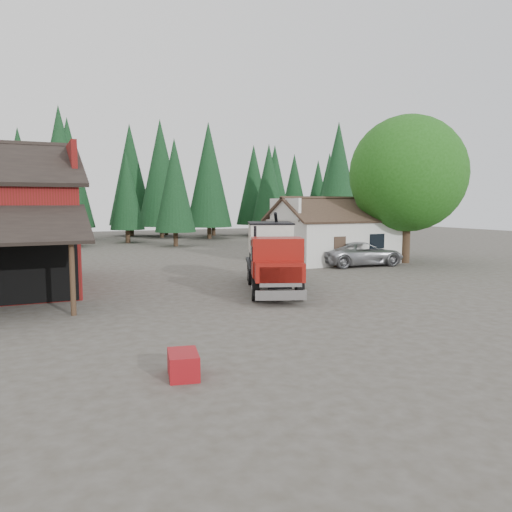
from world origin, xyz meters
name	(u,v)px	position (x,y,z in m)	size (l,w,h in m)	color
ground	(234,313)	(0.00, 0.00, 0.00)	(120.00, 120.00, 0.00)	#413C33
farmhouse	(334,238)	(13.00, 13.00, 1.67)	(8.60, 6.42, 4.65)	silver
deciduous_tree	(408,178)	(17.01, 9.97, 5.91)	(8.00, 8.00, 10.20)	#382619
conifer_backdrop	(96,240)	(0.00, 42.00, 0.00)	(76.00, 16.00, 16.00)	black
near_pine_b	(175,185)	(6.00, 30.00, 5.89)	(3.96, 3.96, 10.40)	#382619
near_pine_c	(338,176)	(22.00, 26.00, 6.89)	(4.84, 4.84, 12.40)	#382619
near_pine_d	(60,169)	(-4.00, 34.00, 7.39)	(5.28, 5.28, 13.40)	#382619
feed_truck	(272,254)	(3.61, 4.02, 1.74)	(5.05, 8.46, 3.72)	black
silver_car	(361,254)	(13.22, 10.00, 0.80)	(2.66, 5.78, 1.61)	#9C9EA4
equip_box	(183,364)	(-3.75, -6.00, 0.30)	(0.70, 1.10, 0.60)	maroon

